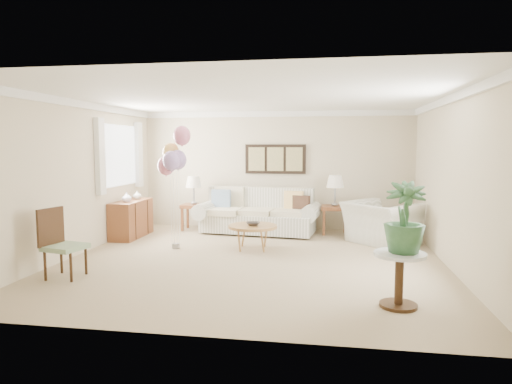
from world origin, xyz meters
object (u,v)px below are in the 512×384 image
sofa (259,215)px  armchair (381,223)px  balloon_cluster (174,155)px  accent_chair (60,242)px  coffee_table (253,227)px

sofa → armchair: (2.44, -0.67, 0.02)m
armchair → balloon_cluster: (-3.69, -1.07, 1.28)m
armchair → accent_chair: bearing=78.6°
coffee_table → balloon_cluster: balloon_cluster is taller
balloon_cluster → coffee_table: bearing=6.8°
sofa → balloon_cluster: bearing=-125.6°
accent_chair → balloon_cluster: size_ratio=0.45×
sofa → balloon_cluster: 2.51m
sofa → coffee_table: (0.14, -1.58, 0.03)m
coffee_table → balloon_cluster: size_ratio=0.40×
accent_chair → balloon_cluster: bearing=63.5°
sofa → accent_chair: size_ratio=2.73×
armchair → accent_chair: (-4.67, -3.04, 0.12)m
armchair → accent_chair: size_ratio=1.23×
coffee_table → sofa: bearing=94.9°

